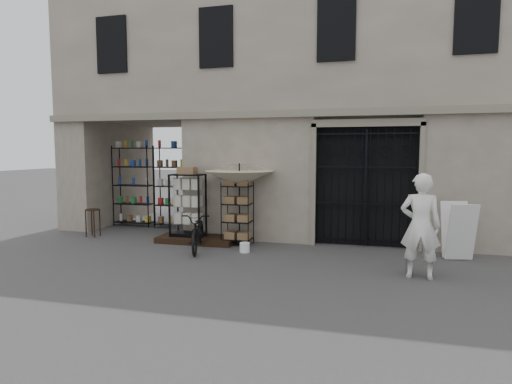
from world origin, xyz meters
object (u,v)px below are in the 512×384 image
(white_bucket, at_px, (245,247))
(display_cabinet, at_px, (188,208))
(wire_rack, at_px, (238,214))
(wooden_stool, at_px, (93,222))
(market_umbrella, at_px, (239,174))
(shopkeeper, at_px, (418,278))
(easel_sign, at_px, (458,231))
(steel_bollard, at_px, (410,255))
(bicycle, at_px, (199,250))

(white_bucket, bearing_deg, display_cabinet, 156.96)
(wire_rack, height_order, wooden_stool, wire_rack)
(display_cabinet, bearing_deg, white_bucket, -28.88)
(market_umbrella, xyz_separation_m, shopkeeper, (4.04, -1.87, -1.76))
(wire_rack, relative_size, white_bucket, 6.77)
(white_bucket, distance_m, easel_sign, 4.69)
(market_umbrella, bearing_deg, white_bucket, -65.02)
(market_umbrella, distance_m, steel_bollard, 4.46)
(wire_rack, xyz_separation_m, white_bucket, (0.39, -0.70, -0.66))
(bicycle, xyz_separation_m, wooden_stool, (-3.42, 0.79, 0.40))
(display_cabinet, bearing_deg, market_umbrella, -4.17)
(wire_rack, distance_m, easel_sign, 5.02)
(shopkeeper, bearing_deg, steel_bollard, -44.19)
(market_umbrella, relative_size, easel_sign, 2.01)
(bicycle, xyz_separation_m, easel_sign, (5.73, 0.65, 0.63))
(steel_bollard, bearing_deg, wooden_stool, 168.83)
(market_umbrella, distance_m, shopkeeper, 4.79)
(display_cabinet, xyz_separation_m, easel_sign, (6.37, -0.20, -0.24))
(display_cabinet, relative_size, wire_rack, 1.10)
(display_cabinet, height_order, easel_sign, display_cabinet)
(wire_rack, distance_m, white_bucket, 1.03)
(wire_rack, bearing_deg, easel_sign, 16.74)
(wire_rack, relative_size, easel_sign, 1.29)
(market_umbrella, distance_m, easel_sign, 5.12)
(bicycle, relative_size, shopkeeper, 0.90)
(display_cabinet, bearing_deg, bicycle, -58.88)
(wooden_stool, bearing_deg, bicycle, -12.94)
(display_cabinet, relative_size, market_umbrella, 0.71)
(white_bucket, height_order, easel_sign, easel_sign)
(market_umbrella, relative_size, shopkeeper, 1.26)
(bicycle, bearing_deg, shopkeeper, -26.99)
(market_umbrella, height_order, wooden_stool, market_umbrella)
(wire_rack, height_order, shopkeeper, wire_rack)
(market_umbrella, bearing_deg, steel_bollard, -23.54)
(white_bucket, relative_size, shopkeeper, 0.12)
(wire_rack, height_order, easel_sign, wire_rack)
(white_bucket, distance_m, wooden_stool, 4.58)
(display_cabinet, relative_size, easel_sign, 1.42)
(wire_rack, relative_size, bicycle, 0.90)
(bicycle, bearing_deg, display_cabinet, 111.51)
(steel_bollard, bearing_deg, wire_rack, 157.62)
(display_cabinet, height_order, white_bucket, display_cabinet)
(display_cabinet, bearing_deg, easel_sign, -7.63)
(display_cabinet, height_order, steel_bollard, display_cabinet)
(easel_sign, bearing_deg, wooden_stool, 167.87)
(bicycle, distance_m, easel_sign, 5.80)
(white_bucket, relative_size, bicycle, 0.13)
(bicycle, distance_m, shopkeeper, 4.87)
(display_cabinet, distance_m, steel_bollard, 5.54)
(shopkeeper, xyz_separation_m, easel_sign, (0.95, 1.63, 0.63))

